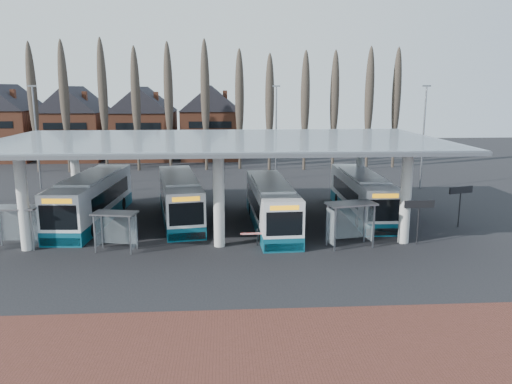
{
  "coord_description": "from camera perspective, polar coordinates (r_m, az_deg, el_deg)",
  "views": [
    {
      "loc": [
        0.42,
        -28.14,
        9.94
      ],
      "look_at": [
        2.62,
        7.0,
        2.56
      ],
      "focal_mm": 35.0,
      "sensor_mm": 36.0,
      "label": 1
    }
  ],
  "objects": [
    {
      "name": "bus_3",
      "position": [
        40.39,
        11.97,
        -0.37
      ],
      "size": [
        2.75,
        12.06,
        3.34
      ],
      "rotation": [
        0.0,
        0.0,
        -0.01
      ],
      "color": "white",
      "rests_on": "ground"
    },
    {
      "name": "barrier",
      "position": [
        31.62,
        0.2,
        -4.87
      ],
      "size": [
        2.2,
        0.62,
        1.1
      ],
      "rotation": [
        0.0,
        0.0,
        0.03
      ],
      "color": "black",
      "rests_on": "ground"
    },
    {
      "name": "shelter_1",
      "position": [
        32.01,
        -15.7,
        -3.36
      ],
      "size": [
        2.86,
        1.82,
        2.46
      ],
      "rotation": [
        0.0,
        0.0,
        -0.2
      ],
      "color": "gray",
      "rests_on": "ground"
    },
    {
      "name": "townhouse_row",
      "position": [
        74.04,
        -16.37,
        8.28
      ],
      "size": [
        36.8,
        10.3,
        12.25
      ],
      "color": "brown",
      "rests_on": "ground"
    },
    {
      "name": "lamp_post_a",
      "position": [
        53.61,
        -23.8,
        5.92
      ],
      "size": [
        0.8,
        0.16,
        10.17
      ],
      "color": "slate",
      "rests_on": "ground"
    },
    {
      "name": "station_canopy",
      "position": [
        36.39,
        -4.24,
        5.09
      ],
      "size": [
        32.0,
        16.0,
        6.34
      ],
      "color": "silver",
      "rests_on": "ground"
    },
    {
      "name": "info_sign_1",
      "position": [
        38.68,
        22.36,
        -0.11
      ],
      "size": [
        1.96,
        0.69,
        3.01
      ],
      "rotation": [
        0.0,
        0.0,
        0.3
      ],
      "color": "black",
      "rests_on": "ground"
    },
    {
      "name": "brick_strip",
      "position": [
        18.95,
        -4.6,
        -19.79
      ],
      "size": [
        70.0,
        10.0,
        0.03
      ],
      "primitive_type": "cube",
      "color": "#542921",
      "rests_on": "ground"
    },
    {
      "name": "lamp_post_b",
      "position": [
        54.62,
        2.31,
        7.0
      ],
      "size": [
        0.8,
        0.16,
        10.17
      ],
      "color": "slate",
      "rests_on": "ground"
    },
    {
      "name": "shelter_2",
      "position": [
        32.17,
        10.64,
        -2.51
      ],
      "size": [
        3.33,
        2.14,
        2.86
      ],
      "rotation": [
        0.0,
        0.0,
        0.21
      ],
      "color": "gray",
      "rests_on": "ground"
    },
    {
      "name": "bus_2",
      "position": [
        36.21,
        1.74,
        -1.53
      ],
      "size": [
        3.05,
        12.08,
        3.33
      ],
      "rotation": [
        0.0,
        0.0,
        0.04
      ],
      "color": "white",
      "rests_on": "ground"
    },
    {
      "name": "ground",
      "position": [
        29.85,
        -4.23,
        -7.65
      ],
      "size": [
        140.0,
        140.0,
        0.0
      ],
      "primitive_type": "plane",
      "color": "black",
      "rests_on": "ground"
    },
    {
      "name": "bus_1",
      "position": [
        38.81,
        -8.72,
        -0.72
      ],
      "size": [
        4.49,
        12.38,
        3.37
      ],
      "rotation": [
        0.0,
        0.0,
        0.16
      ],
      "color": "white",
      "rests_on": "ground"
    },
    {
      "name": "info_sign_0",
      "position": [
        33.48,
        18.15,
        -1.71
      ],
      "size": [
        1.95,
        0.13,
        2.9
      ],
      "rotation": [
        0.0,
        0.0,
        0.01
      ],
      "color": "black",
      "rests_on": "ground"
    },
    {
      "name": "shelter_0",
      "position": [
        34.81,
        -25.76,
        -2.64
      ],
      "size": [
        2.9,
        1.48,
        2.67
      ],
      "rotation": [
        0.0,
        0.0,
        -0.02
      ],
      "color": "gray",
      "rests_on": "ground"
    },
    {
      "name": "poplar_row",
      "position": [
        61.15,
        -4.05,
        10.73
      ],
      "size": [
        45.1,
        1.1,
        14.5
      ],
      "color": "#473D33",
      "rests_on": "ground"
    },
    {
      "name": "lamp_post_c",
      "position": [
        52.17,
        18.59,
        6.17
      ],
      "size": [
        0.8,
        0.16,
        10.17
      ],
      "color": "slate",
      "rests_on": "ground"
    },
    {
      "name": "bus_0",
      "position": [
        39.55,
        -18.21,
        -0.83
      ],
      "size": [
        3.6,
        12.91,
        3.54
      ],
      "rotation": [
        0.0,
        0.0,
        -0.07
      ],
      "color": "white",
      "rests_on": "ground"
    }
  ]
}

